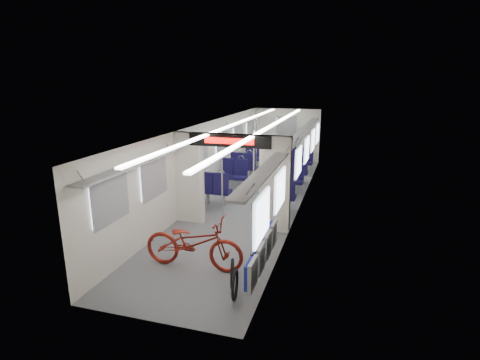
{
  "coord_description": "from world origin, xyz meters",
  "views": [
    {
      "loc": [
        2.68,
        -10.32,
        3.54
      ],
      "look_at": [
        0.08,
        -1.5,
        1.05
      ],
      "focal_mm": 28.0,
      "sensor_mm": 36.0,
      "label": 1
    }
  ],
  "objects": [
    {
      "name": "bike_hoop_a",
      "position": [
        1.04,
        -5.07,
        0.24
      ],
      "size": [
        0.12,
        0.53,
        0.53
      ],
      "primitive_type": "torus",
      "rotation": [
        1.57,
        0.0,
        1.71
      ],
      "color": "black",
      "rests_on": "ground"
    },
    {
      "name": "bike_hoop_b",
      "position": [
        0.9,
        -4.75,
        0.24
      ],
      "size": [
        0.19,
        0.53,
        0.54
      ],
      "primitive_type": "torus",
      "rotation": [
        1.57,
        0.0,
        1.83
      ],
      "color": "black",
      "rests_on": "ground"
    },
    {
      "name": "seat_bay_near_left",
      "position": [
        -0.93,
        0.26,
        0.55
      ],
      "size": [
        0.91,
        2.09,
        1.11
      ],
      "color": "#100B34",
      "rests_on": "ground"
    },
    {
      "name": "seat_bay_far_right",
      "position": [
        0.94,
        3.15,
        0.53
      ],
      "size": [
        0.9,
        2.01,
        1.08
      ],
      "color": "#100B34",
      "rests_on": "ground"
    },
    {
      "name": "seat_bay_near_right",
      "position": [
        0.94,
        0.28,
        0.54
      ],
      "size": [
        0.9,
        2.03,
        1.09
      ],
      "color": "#100B34",
      "rests_on": "ground"
    },
    {
      "name": "bike_hoop_c",
      "position": [
        1.03,
        -3.86,
        0.23
      ],
      "size": [
        0.14,
        0.5,
        0.5
      ],
      "primitive_type": "torus",
      "rotation": [
        1.57,
        0.0,
        1.76
      ],
      "color": "black",
      "rests_on": "ground"
    },
    {
      "name": "seat_bay_far_left",
      "position": [
        -0.94,
        3.34,
        0.54
      ],
      "size": [
        0.91,
        2.08,
        1.1
      ],
      "color": "#100B34",
      "rests_on": "ground"
    },
    {
      "name": "stanchion_far_right",
      "position": [
        0.33,
        1.89,
        1.15
      ],
      "size": [
        0.05,
        0.05,
        2.3
      ],
      "primitive_type": "cylinder",
      "color": "silver",
      "rests_on": "ground"
    },
    {
      "name": "carriage",
      "position": [
        0.0,
        -0.27,
        1.5
      ],
      "size": [
        12.0,
        12.02,
        2.31
      ],
      "color": "#515456",
      "rests_on": "ground"
    },
    {
      "name": "stanchion_near_left",
      "position": [
        -0.38,
        -1.55,
        1.15
      ],
      "size": [
        0.04,
        0.04,
        2.3
      ],
      "primitive_type": "cylinder",
      "color": "silver",
      "rests_on": "ground"
    },
    {
      "name": "stanchion_far_left",
      "position": [
        -0.3,
        1.73,
        1.15
      ],
      "size": [
        0.04,
        0.04,
        2.3
      ],
      "primitive_type": "cylinder",
      "color": "silver",
      "rests_on": "ground"
    },
    {
      "name": "flip_bench",
      "position": [
        1.35,
        -4.38,
        0.58
      ],
      "size": [
        0.12,
        2.08,
        0.49
      ],
      "color": "gray",
      "rests_on": "carriage"
    },
    {
      "name": "bicycle",
      "position": [
        -0.03,
        -4.26,
        0.52
      ],
      "size": [
        1.99,
        0.73,
        1.04
      ],
      "primitive_type": "imported",
      "rotation": [
        0.0,
        0.0,
        1.59
      ],
      "color": "maroon",
      "rests_on": "ground"
    },
    {
      "name": "stanchion_near_right",
      "position": [
        0.39,
        -1.33,
        1.15
      ],
      "size": [
        0.04,
        0.04,
        2.3
      ],
      "primitive_type": "cylinder",
      "color": "silver",
      "rests_on": "ground"
    }
  ]
}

